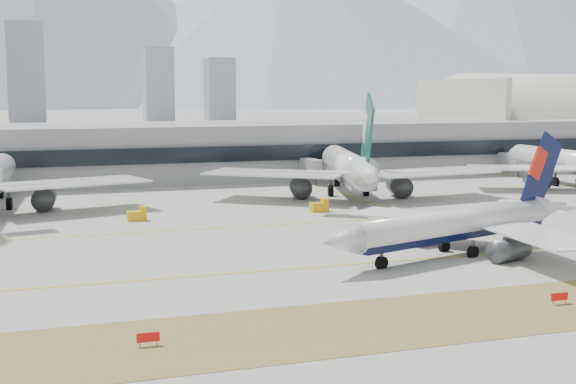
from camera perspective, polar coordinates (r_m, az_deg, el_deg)
name	(u,v)px	position (r m, az deg, el deg)	size (l,w,h in m)	color
ground	(277,262)	(113.72, -0.78, -4.99)	(3000.00, 3000.00, 0.00)	#9C9A92
taxiing_airliner	(463,225)	(121.50, 12.33, -2.31)	(51.49, 43.74, 17.80)	white
widebody_cathay	(349,169)	(183.18, 4.38, 1.65)	(65.12, 65.02, 24.00)	white
widebody_china_air	(571,163)	(215.75, 19.48, 1.93)	(60.78, 59.49, 21.69)	white
terminal	(147,151)	(223.78, -10.01, 2.86)	(280.00, 43.10, 15.00)	gray
hangar	(566,157)	(307.03, 19.18, 2.33)	(91.00, 60.00, 60.00)	beige
hold_sign_left	(148,337)	(78.00, -9.92, -10.16)	(2.20, 0.15, 1.35)	red
hold_sign_right	(559,297)	(96.41, 18.75, -7.07)	(2.20, 0.15, 1.35)	red
gse_b	(138,215)	(151.97, -10.64, -1.62)	(3.55, 2.00, 2.60)	#EDB00C
gse_c	(320,206)	(160.61, 2.28, -1.03)	(3.55, 2.00, 2.60)	#EDB00C
mountain_ridge	(48,1)	(1519.51, -16.72, 12.85)	(2830.00, 1120.00, 470.00)	#9EA8B7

